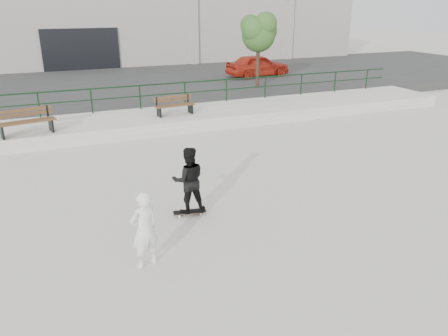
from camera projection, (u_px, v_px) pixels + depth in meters
name	position (u px, v px, depth m)	size (l,w,h in m)	color
ground	(209.00, 243.00, 9.22)	(120.00, 120.00, 0.00)	beige
ledge	(124.00, 124.00, 17.32)	(30.00, 3.00, 0.50)	beige
parking_strip	(95.00, 88.00, 24.65)	(60.00, 14.00, 0.50)	#323232
railing	(116.00, 93.00, 18.09)	(28.00, 0.06, 1.03)	#123218
commercial_building	(67.00, 5.00, 35.19)	(44.20, 16.33, 8.00)	#AAA399
bench_left	(26.00, 122.00, 14.96)	(1.99, 0.94, 0.88)	#503A1B
bench_right	(174.00, 106.00, 17.64)	(1.67, 0.61, 0.75)	#503A1B
tree	(259.00, 31.00, 22.54)	(2.17, 1.93, 3.86)	#493024
red_car	(258.00, 65.00, 26.73)	(1.59, 3.94, 1.34)	red
skateboard	(190.00, 212.00, 10.44)	(0.80, 0.34, 0.09)	black
standing_skater	(189.00, 180.00, 10.15)	(0.78, 0.61, 1.60)	black
seated_skater	(144.00, 230.00, 8.19)	(0.56, 0.37, 1.54)	white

